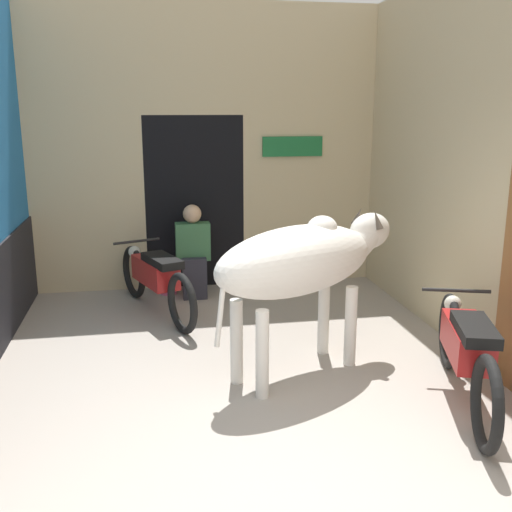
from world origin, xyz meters
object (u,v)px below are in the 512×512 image
Objects in this scene: cow at (304,261)px; motorcycle_far at (156,277)px; shopkeeper_seated at (193,249)px; motorcycle_near at (466,349)px; plastic_stool at (168,277)px.

cow reaches higher than motorcycle_far.
cow is at bearing -71.94° from shopkeeper_seated.
motorcycle_near is at bearing -59.33° from shopkeeper_seated.
motorcycle_near is 4.07m from plastic_stool.
motorcycle_near is at bearing -35.89° from cow.
shopkeeper_seated is (-1.92, 3.24, 0.16)m from motorcycle_near.
motorcycle_far is at bearing -128.60° from shopkeeper_seated.
cow is 1.51m from motorcycle_near.
plastic_stool is at bearing 113.34° from cow.
shopkeeper_seated is at bearing -25.14° from plastic_stool.
shopkeeper_seated is 2.82× the size of plastic_stool.
motorcycle_far is at bearing 132.39° from motorcycle_near.
cow is at bearing -54.96° from motorcycle_far.
motorcycle_near reaches higher than motorcycle_far.
plastic_stool is at bearing 123.47° from motorcycle_near.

